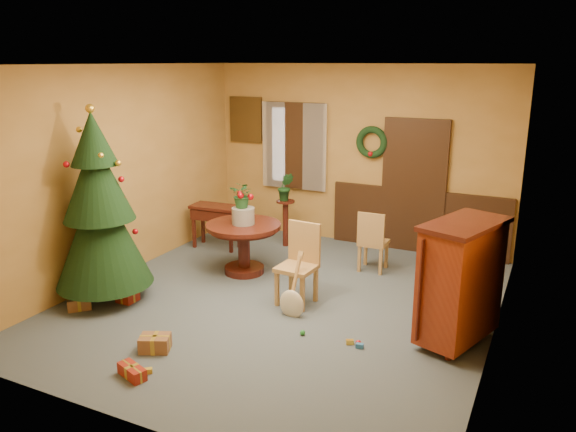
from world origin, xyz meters
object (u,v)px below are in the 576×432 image
Objects in this scene: chair_near at (300,261)px; writing_desk at (216,216)px; christmas_tree at (99,211)px; dining_table at (244,239)px; sideboard at (461,279)px.

writing_desk is at bearing 147.46° from chair_near.
christmas_tree reaches higher than writing_desk.
dining_table is 1.26m from chair_near.
dining_table is at bearing 165.76° from sideboard.
chair_near reaches higher than dining_table.
chair_near reaches higher than writing_desk.
dining_table is 2.03m from christmas_tree.
dining_table reaches higher than writing_desk.
christmas_tree reaches higher than dining_table.
chair_near is at bearing 24.24° from christmas_tree.
chair_near is 2.50m from writing_desk.
chair_near is at bearing 173.29° from sideboard.
chair_near is at bearing -32.54° from writing_desk.
chair_near is at bearing -26.16° from dining_table.
writing_desk is (0.14, 2.35, -0.63)m from christmas_tree.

